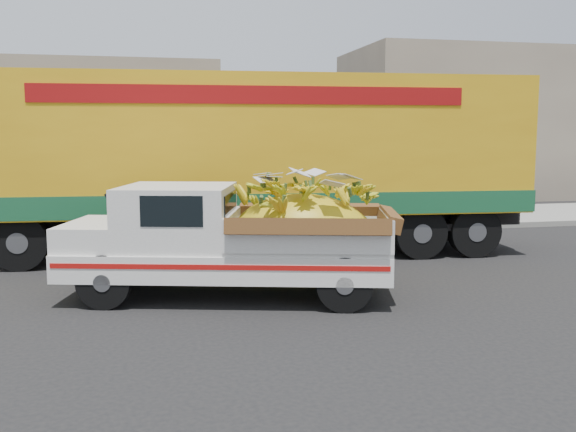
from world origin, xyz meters
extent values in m
plane|color=black|center=(0.00, 0.00, 0.00)|extent=(100.00, 100.00, 0.00)
cube|color=gray|center=(0.00, 6.28, 0.07)|extent=(60.00, 0.25, 0.15)
cube|color=gray|center=(0.00, 8.38, 0.07)|extent=(60.00, 4.00, 0.14)
cube|color=gray|center=(14.00, 15.28, 3.00)|extent=(14.00, 6.00, 6.00)
cylinder|color=black|center=(-2.08, -0.03, 0.41)|extent=(0.86, 0.44, 0.82)
cylinder|color=black|center=(-1.67, 1.50, 0.41)|extent=(0.86, 0.44, 0.82)
cylinder|color=black|center=(1.37, -0.96, 0.41)|extent=(0.86, 0.44, 0.82)
cylinder|color=black|center=(1.78, 0.57, 0.41)|extent=(0.86, 0.44, 0.82)
cube|color=silver|center=(-0.20, 0.28, 0.60)|extent=(5.40, 3.11, 0.42)
cube|color=#A50F0C|center=(-0.44, -0.61, 0.67)|extent=(4.83, 1.31, 0.08)
cube|color=silver|center=(-2.62, 0.93, 0.49)|extent=(0.57, 1.77, 0.15)
cube|color=silver|center=(-2.22, 0.82, 1.01)|extent=(1.34, 1.91, 0.39)
cube|color=silver|center=(-0.96, 0.49, 1.30)|extent=(2.08, 2.15, 0.98)
cube|color=black|center=(-1.09, -0.40, 1.49)|extent=(0.90, 0.25, 0.46)
cube|color=silver|center=(1.05, -0.06, 1.09)|extent=(2.89, 2.43, 0.55)
ellipsoid|color=yellow|center=(0.95, -0.03, 0.98)|extent=(2.56, 2.01, 1.39)
cylinder|color=black|center=(5.34, 2.51, 0.55)|extent=(1.12, 0.39, 1.10)
cylinder|color=black|center=(5.48, 4.50, 0.55)|extent=(1.12, 0.39, 1.10)
cylinder|color=black|center=(4.14, 2.59, 0.55)|extent=(1.12, 0.39, 1.10)
cylinder|color=black|center=(4.28, 4.59, 0.55)|extent=(1.12, 0.39, 1.10)
cylinder|color=black|center=(-3.84, 3.14, 0.55)|extent=(1.12, 0.39, 1.10)
cylinder|color=black|center=(-3.70, 5.13, 0.55)|extent=(1.12, 0.39, 1.10)
cube|color=black|center=(0.72, 3.83, 0.78)|extent=(12.04, 1.82, 0.36)
cube|color=gold|center=(0.72, 3.83, 2.38)|extent=(11.90, 3.30, 2.84)
cube|color=#17502D|center=(0.72, 3.83, 1.21)|extent=(11.96, 3.32, 0.45)
cube|color=maroon|center=(0.63, 2.57, 3.35)|extent=(8.38, 0.60, 0.35)
camera|label=1|loc=(-1.42, -9.77, 2.60)|focal=40.00mm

